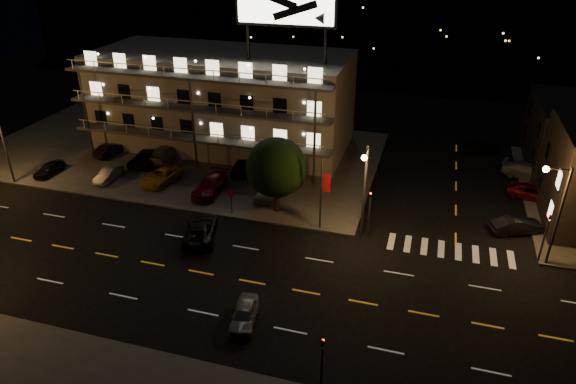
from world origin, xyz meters
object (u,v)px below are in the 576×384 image
(side_car_0, at_px, (517,225))
(road_car_west, at_px, (200,230))
(lot_car_7, at_px, (166,153))
(road_car_east, at_px, (244,314))
(tree, at_px, (276,169))
(lot_car_4, at_px, (268,191))
(lot_car_2, at_px, (162,176))

(side_car_0, relative_size, road_car_west, 0.81)
(road_car_west, bearing_deg, lot_car_7, -69.53)
(lot_car_7, distance_m, road_car_east, 27.54)
(tree, xyz_separation_m, road_car_west, (-4.66, -5.79, -3.46))
(lot_car_4, height_order, road_car_east, lot_car_4)
(lot_car_4, bearing_deg, side_car_0, 4.27)
(road_car_east, bearing_deg, lot_car_4, 94.01)
(side_car_0, bearing_deg, road_car_east, 110.93)
(lot_car_2, distance_m, lot_car_4, 10.98)
(side_car_0, xyz_separation_m, road_car_east, (-17.81, -16.46, -0.08))
(tree, bearing_deg, lot_car_7, 153.71)
(tree, relative_size, road_car_west, 1.27)
(lot_car_4, distance_m, side_car_0, 21.63)
(tree, relative_size, lot_car_2, 1.45)
(tree, distance_m, lot_car_2, 13.10)
(lot_car_7, xyz_separation_m, road_car_east, (17.17, -21.53, -0.27))
(tree, xyz_separation_m, lot_car_7, (-14.83, 7.33, -3.29))
(tree, height_order, lot_car_7, tree)
(side_car_0, xyz_separation_m, road_car_west, (-24.80, -8.04, 0.03))
(lot_car_4, relative_size, side_car_0, 0.94)
(tree, xyz_separation_m, lot_car_2, (-12.46, 2.21, -3.40))
(lot_car_2, relative_size, road_car_east, 1.26)
(tree, distance_m, side_car_0, 20.57)
(lot_car_2, distance_m, road_car_west, 11.18)
(lot_car_2, height_order, road_car_west, road_car_west)
(tree, bearing_deg, road_car_east, -80.64)
(lot_car_7, bearing_deg, lot_car_4, 157.36)
(lot_car_7, height_order, side_car_0, lot_car_7)
(lot_car_2, xyz_separation_m, lot_car_7, (-2.36, 5.11, 0.11))
(lot_car_2, xyz_separation_m, road_car_west, (7.81, -8.00, -0.06))
(lot_car_2, distance_m, side_car_0, 32.61)
(lot_car_4, bearing_deg, road_car_west, -107.77)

